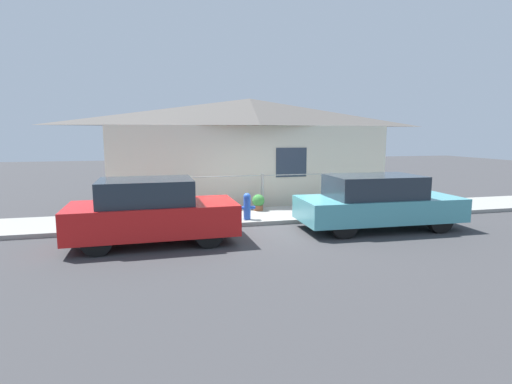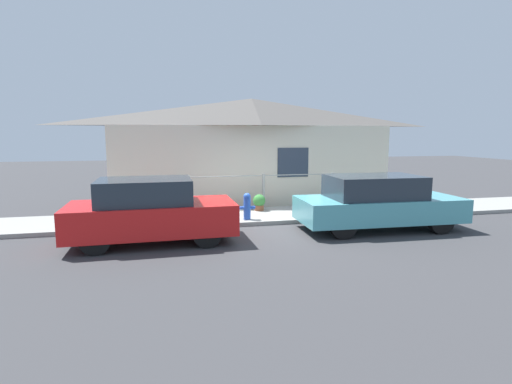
{
  "view_description": "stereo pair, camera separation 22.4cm",
  "coord_description": "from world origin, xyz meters",
  "px_view_note": "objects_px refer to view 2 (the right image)",
  "views": [
    {
      "loc": [
        -3.28,
        -10.35,
        2.49
      ],
      "look_at": [
        -0.63,
        0.3,
        0.9
      ],
      "focal_mm": 28.0,
      "sensor_mm": 36.0,
      "label": 1
    },
    {
      "loc": [
        -3.07,
        -10.4,
        2.49
      ],
      "look_at": [
        -0.63,
        0.3,
        0.9
      ],
      "focal_mm": 28.0,
      "sensor_mm": 36.0,
      "label": 2
    }
  ],
  "objects_px": {
    "car_left": "(151,211)",
    "fire_hydrant": "(247,206)",
    "car_right": "(377,203)",
    "potted_plant_near_hydrant": "(259,202)"
  },
  "relations": [
    {
      "from": "car_left",
      "to": "fire_hydrant",
      "type": "height_order",
      "value": "car_left"
    },
    {
      "from": "car_right",
      "to": "potted_plant_near_hydrant",
      "type": "height_order",
      "value": "car_right"
    },
    {
      "from": "car_left",
      "to": "car_right",
      "type": "height_order",
      "value": "car_left"
    },
    {
      "from": "car_right",
      "to": "fire_hydrant",
      "type": "distance_m",
      "value": 3.52
    },
    {
      "from": "car_left",
      "to": "car_right",
      "type": "relative_size",
      "value": 0.88
    },
    {
      "from": "car_right",
      "to": "potted_plant_near_hydrant",
      "type": "xyz_separation_m",
      "value": [
        -2.56,
        2.67,
        -0.33
      ]
    },
    {
      "from": "car_right",
      "to": "potted_plant_near_hydrant",
      "type": "distance_m",
      "value": 3.71
    },
    {
      "from": "fire_hydrant",
      "to": "car_right",
      "type": "bearing_deg",
      "value": -24.7
    },
    {
      "from": "car_left",
      "to": "potted_plant_near_hydrant",
      "type": "relative_size",
      "value": 7.41
    },
    {
      "from": "car_left",
      "to": "potted_plant_near_hydrant",
      "type": "xyz_separation_m",
      "value": [
        3.2,
        2.68,
        -0.35
      ]
    }
  ]
}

